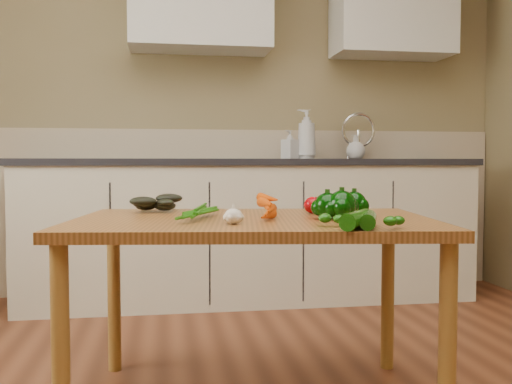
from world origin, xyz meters
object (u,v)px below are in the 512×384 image
at_px(table, 253,239).
at_px(pepper_a, 327,206).
at_px(tomato_c, 348,206).
at_px(soap_bottle_a, 307,134).
at_px(soap_bottle_b, 290,145).
at_px(tomato_b, 332,205).
at_px(garlic_bulb, 233,216).
at_px(tomato_a, 313,205).
at_px(zucchini_a, 368,220).
at_px(soap_bottle_c, 356,147).
at_px(pepper_b, 354,204).
at_px(leafy_greens, 154,201).
at_px(pepper_c, 342,205).
at_px(zucchini_b, 357,220).
at_px(carrot_bunch, 246,209).

xyz_separation_m(table, pepper_a, (0.25, -0.09, 0.12)).
xyz_separation_m(pepper_a, tomato_c, (0.14, 0.19, -0.01)).
bearing_deg(pepper_a, soap_bottle_a, 78.14).
bearing_deg(soap_bottle_b, tomato_b, -41.49).
height_order(garlic_bulb, tomato_a, tomato_a).
height_order(garlic_bulb, zucchini_a, garlic_bulb).
height_order(soap_bottle_c, pepper_b, soap_bottle_c).
bearing_deg(pepper_b, tomato_a, 127.58).
relative_size(soap_bottle_c, garlic_bulb, 2.76).
bearing_deg(tomato_c, leafy_greens, 163.72).
height_order(pepper_b, pepper_c, pepper_c).
bearing_deg(leafy_greens, tomato_c, -16.28).
bearing_deg(zucchini_a, soap_bottle_c, 71.99).
bearing_deg(tomato_c, table, -165.31).
height_order(garlic_bulb, zucchini_b, zucchini_b).
height_order(table, soap_bottle_b, soap_bottle_b).
bearing_deg(pepper_c, soap_bottle_b, 83.18).
xyz_separation_m(tomato_c, zucchini_a, (-0.09, -0.45, -0.01)).
height_order(pepper_a, tomato_c, pepper_a).
distance_m(carrot_bunch, leafy_greens, 0.46).
distance_m(pepper_a, zucchini_b, 0.27).
distance_m(pepper_b, tomato_a, 0.19).
height_order(tomato_b, zucchini_b, tomato_b).
height_order(pepper_c, tomato_a, pepper_c).
relative_size(pepper_a, tomato_b, 1.22).
bearing_deg(tomato_b, soap_bottle_c, 68.06).
height_order(table, pepper_a, pepper_a).
height_order(garlic_bulb, pepper_c, pepper_c).
height_order(carrot_bunch, pepper_c, pepper_c).
distance_m(soap_bottle_a, zucchini_b, 2.12).
distance_m(table, pepper_c, 0.34).
relative_size(tomato_a, zucchini_b, 0.36).
bearing_deg(soap_bottle_b, soap_bottle_a, 60.83).
bearing_deg(table, tomato_c, 22.42).
bearing_deg(carrot_bunch, soap_bottle_b, 80.17).
distance_m(soap_bottle_c, zucchini_a, 2.21).
height_order(soap_bottle_c, tomato_c, soap_bottle_c).
bearing_deg(tomato_a, tomato_c, -13.17).
distance_m(pepper_b, zucchini_a, 0.34).
height_order(leafy_greens, tomato_c, leafy_greens).
bearing_deg(garlic_bulb, soap_bottle_b, 72.22).
relative_size(tomato_c, zucchini_a, 0.40).
xyz_separation_m(soap_bottle_b, zucchini_a, (-0.21, -2.04, -0.29)).
bearing_deg(garlic_bulb, leafy_greens, 117.09).
bearing_deg(leafy_greens, soap_bottle_a, 54.65).
bearing_deg(pepper_b, soap_bottle_b, 85.40).
bearing_deg(pepper_c, pepper_b, 51.49).
bearing_deg(tomato_c, tomato_a, 166.83).
bearing_deg(leafy_greens, pepper_c, -33.81).
height_order(carrot_bunch, pepper_b, pepper_b).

